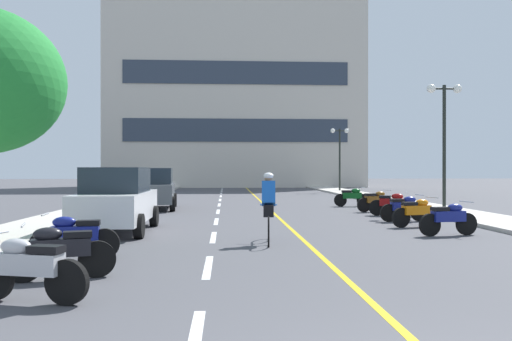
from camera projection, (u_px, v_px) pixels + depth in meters
The scene contains 31 objects.
ground_plane at pixel (261, 206), 24.32m from camera, with size 140.00×140.00×0.00m, color #47474C.
curb_left at pixel (121, 202), 26.88m from camera, with size 2.40×72.00×0.12m, color #B7B2A8.
curb_right at pixel (389, 201), 27.74m from camera, with size 2.40×72.00×0.12m, color #B7B2A8.
lane_dash_0 at pixel (195, 341), 5.23m from camera, with size 0.14×2.20×0.01m, color silver.
lane_dash_1 at pixel (208, 267), 9.22m from camera, with size 0.14×2.20×0.01m, color silver.
lane_dash_2 at pixel (213, 237), 13.22m from camera, with size 0.14×2.20×0.01m, color silver.
lane_dash_3 at pixel (216, 221), 17.21m from camera, with size 0.14×2.20×0.01m, color silver.
lane_dash_4 at pixel (218, 212), 21.20m from camera, with size 0.14×2.20×0.01m, color silver.
lane_dash_5 at pixel (219, 205), 25.19m from camera, with size 0.14×2.20×0.01m, color silver.
lane_dash_6 at pixel (220, 200), 29.19m from camera, with size 0.14×2.20×0.01m, color silver.
lane_dash_7 at pixel (221, 196), 33.18m from camera, with size 0.14×2.20×0.01m, color silver.
lane_dash_8 at pixel (221, 193), 37.17m from camera, with size 0.14×2.20×0.01m, color silver.
lane_dash_9 at pixel (222, 191), 41.17m from camera, with size 0.14×2.20×0.01m, color silver.
lane_dash_10 at pixel (222, 189), 45.16m from camera, with size 0.14×2.20×0.01m, color silver.
lane_dash_11 at pixel (222, 187), 49.15m from camera, with size 0.14×2.20×0.01m, color silver.
centre_line_yellow at pixel (262, 202), 27.33m from camera, with size 0.12×66.00×0.01m, color gold.
office_building at pixel (236, 97), 51.88m from camera, with size 25.36×7.48×18.21m.
street_lamp_mid at pixel (444, 118), 20.89m from camera, with size 1.46×0.36×5.14m.
street_lamp_far at pixel (340, 145), 39.54m from camera, with size 1.46×0.36×4.82m.
parked_car_near at pixel (117, 200), 14.30m from camera, with size 1.93×4.21×1.82m.
parked_car_mid at pixel (154, 188), 22.54m from camera, with size 2.17×4.31×1.82m.
motorcycle_0 at pixel (28, 267), 6.72m from camera, with size 1.67×0.71×0.92m.
motorcycle_1 at pixel (60, 250), 8.11m from camera, with size 1.66×0.74×0.92m.
motorcycle_2 at pixel (74, 236), 9.92m from camera, with size 1.70×0.60×0.92m.
motorcycle_3 at pixel (449, 218), 13.52m from camera, with size 1.69×0.61×0.92m.
motorcycle_4 at pixel (417, 212), 15.58m from camera, with size 1.67×0.70×0.92m.
motorcycle_5 at pixel (404, 208), 17.17m from camera, with size 1.70×0.60×0.92m.
motorcycle_6 at pixel (392, 203), 19.26m from camera, with size 1.65×0.77×0.92m.
motorcycle_7 at pixel (376, 201), 21.06m from camera, with size 1.67×0.68×0.92m.
motorcycle_8 at pixel (352, 196), 24.16m from camera, with size 1.70×0.60×0.92m.
cyclist_rider at pixel (269, 206), 12.13m from camera, with size 0.42×1.77×1.71m.
Camera 1 is at (-1.68, -3.25, 1.77)m, focal length 35.73 mm.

